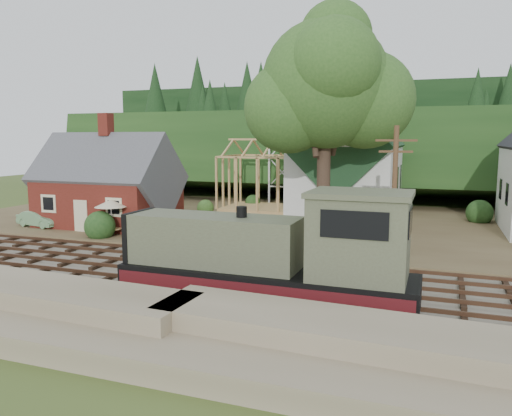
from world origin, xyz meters
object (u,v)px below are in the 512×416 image
(car_green, at_px, (39,219))
(car_blue, at_px, (203,226))
(patio_set, at_px, (111,205))
(locomotive, at_px, (275,258))

(car_green, bearing_deg, car_blue, -74.77)
(car_blue, height_order, car_green, car_green)
(car_blue, bearing_deg, patio_set, -159.44)
(car_green, bearing_deg, patio_set, -88.16)
(locomotive, relative_size, car_green, 3.23)
(locomotive, xyz_separation_m, patio_set, (-15.81, 10.15, 0.28))
(car_green, bearing_deg, locomotive, -106.90)
(locomotive, distance_m, car_green, 25.81)
(car_green, xyz_separation_m, patio_set, (7.50, -0.86, 1.56))
(locomotive, height_order, car_blue, locomotive)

